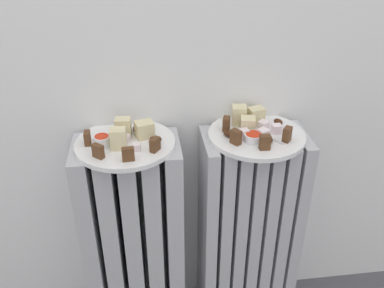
{
  "coord_description": "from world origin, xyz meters",
  "views": [
    {
      "loc": [
        -0.12,
        -0.65,
        1.2
      ],
      "look_at": [
        0.0,
        0.28,
        0.66
      ],
      "focal_mm": 39.43,
      "sensor_mm": 36.0,
      "label": 1
    }
  ],
  "objects_px": {
    "plate_right": "(256,135)",
    "fork": "(267,136)",
    "radiator_left": "(135,245)",
    "jam_bowl_right": "(253,137)",
    "jam_bowl_left": "(102,140)",
    "radiator_right": "(248,235)",
    "plate_left": "(125,143)"
  },
  "relations": [
    {
      "from": "plate_right",
      "to": "fork",
      "type": "relative_size",
      "value": 2.79
    },
    {
      "from": "radiator_left",
      "to": "jam_bowl_right",
      "type": "distance_m",
      "value": 0.48
    },
    {
      "from": "jam_bowl_left",
      "to": "jam_bowl_right",
      "type": "distance_m",
      "value": 0.37
    },
    {
      "from": "plate_right",
      "to": "jam_bowl_left",
      "type": "height_order",
      "value": "jam_bowl_left"
    },
    {
      "from": "radiator_left",
      "to": "jam_bowl_right",
      "type": "relative_size",
      "value": 13.89
    },
    {
      "from": "radiator_left",
      "to": "jam_bowl_right",
      "type": "xyz_separation_m",
      "value": [
        0.32,
        -0.04,
        0.36
      ]
    },
    {
      "from": "plate_right",
      "to": "jam_bowl_right",
      "type": "xyz_separation_m",
      "value": [
        -0.02,
        -0.04,
        0.02
      ]
    },
    {
      "from": "plate_right",
      "to": "jam_bowl_left",
      "type": "xyz_separation_m",
      "value": [
        -0.39,
        -0.01,
        0.02
      ]
    },
    {
      "from": "plate_right",
      "to": "radiator_right",
      "type": "bearing_deg",
      "value": 90.0
    },
    {
      "from": "plate_left",
      "to": "jam_bowl_right",
      "type": "distance_m",
      "value": 0.32
    },
    {
      "from": "radiator_left",
      "to": "jam_bowl_left",
      "type": "distance_m",
      "value": 0.37
    },
    {
      "from": "plate_left",
      "to": "jam_bowl_left",
      "type": "bearing_deg",
      "value": -166.22
    },
    {
      "from": "radiator_left",
      "to": "fork",
      "type": "relative_size",
      "value": 7.41
    },
    {
      "from": "jam_bowl_left",
      "to": "fork",
      "type": "xyz_separation_m",
      "value": [
        0.41,
        -0.01,
        -0.01
      ]
    },
    {
      "from": "plate_left",
      "to": "fork",
      "type": "height_order",
      "value": "fork"
    },
    {
      "from": "radiator_left",
      "to": "fork",
      "type": "height_order",
      "value": "fork"
    },
    {
      "from": "radiator_right",
      "to": "plate_left",
      "type": "xyz_separation_m",
      "value": [
        -0.34,
        -0.0,
        0.34
      ]
    },
    {
      "from": "jam_bowl_right",
      "to": "fork",
      "type": "bearing_deg",
      "value": 24.66
    },
    {
      "from": "jam_bowl_right",
      "to": "plate_left",
      "type": "bearing_deg",
      "value": 173.31
    },
    {
      "from": "radiator_left",
      "to": "plate_left",
      "type": "xyz_separation_m",
      "value": [
        0.0,
        0.0,
        0.34
      ]
    },
    {
      "from": "jam_bowl_right",
      "to": "fork",
      "type": "relative_size",
      "value": 0.53
    },
    {
      "from": "jam_bowl_right",
      "to": "plate_right",
      "type": "bearing_deg",
      "value": 62.85
    },
    {
      "from": "plate_left",
      "to": "fork",
      "type": "xyz_separation_m",
      "value": [
        0.36,
        -0.02,
        0.01
      ]
    },
    {
      "from": "radiator_left",
      "to": "fork",
      "type": "bearing_deg",
      "value": -3.02
    },
    {
      "from": "radiator_left",
      "to": "radiator_right",
      "type": "xyz_separation_m",
      "value": [
        0.34,
        0.0,
        0.0
      ]
    },
    {
      "from": "radiator_right",
      "to": "plate_left",
      "type": "bearing_deg",
      "value": -180.0
    },
    {
      "from": "plate_left",
      "to": "jam_bowl_right",
      "type": "height_order",
      "value": "jam_bowl_right"
    },
    {
      "from": "plate_left",
      "to": "radiator_left",
      "type": "bearing_deg",
      "value": 0.0
    },
    {
      "from": "radiator_left",
      "to": "jam_bowl_right",
      "type": "height_order",
      "value": "jam_bowl_right"
    },
    {
      "from": "plate_left",
      "to": "jam_bowl_left",
      "type": "distance_m",
      "value": 0.06
    },
    {
      "from": "jam_bowl_right",
      "to": "fork",
      "type": "xyz_separation_m",
      "value": [
        0.04,
        0.02,
        -0.01
      ]
    },
    {
      "from": "jam_bowl_right",
      "to": "jam_bowl_left",
      "type": "bearing_deg",
      "value": 176.33
    }
  ]
}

